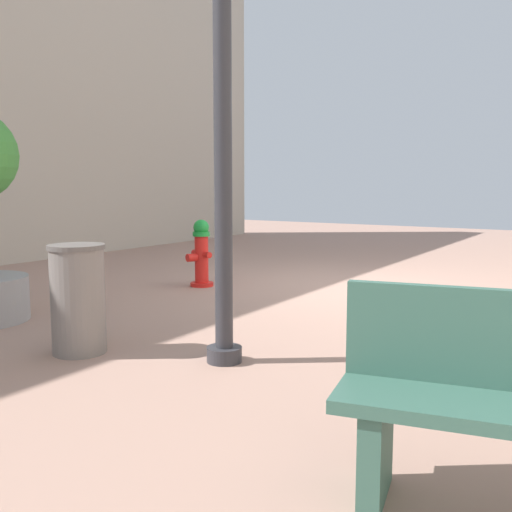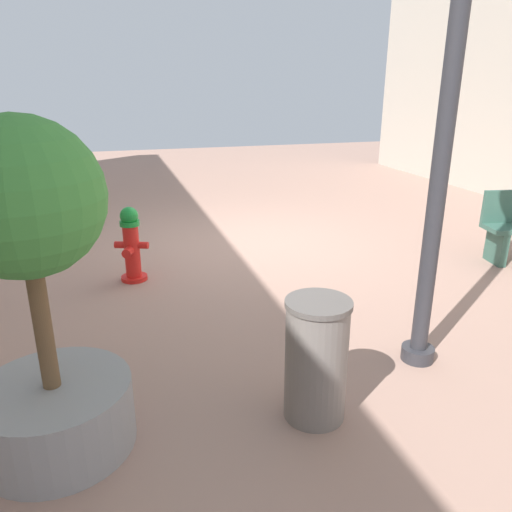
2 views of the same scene
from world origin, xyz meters
The scene contains 4 objects.
ground_plane centered at (0.00, 0.00, 0.00)m, with size 23.40×23.40×0.00m, color #9E7A6B.
fire_hydrant centered at (1.72, 1.05, 0.46)m, with size 0.41×0.39×0.92m.
street_lamp centered at (-0.54, 3.66, 2.64)m, with size 0.36×0.36×4.30m.
trash_bin centered at (0.63, 4.10, 0.46)m, with size 0.46×0.46×0.91m.
Camera 1 is at (-3.14, 7.28, 1.40)m, focal length 40.58 mm.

